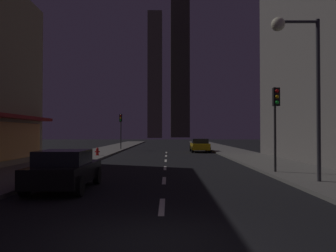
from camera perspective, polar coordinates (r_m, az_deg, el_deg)
ground_plane at (r=38.45m, az=0.02°, el=-4.32°), size 78.00×136.00×0.10m
sidewalk_right at (r=39.04m, az=10.38°, el=-4.07°), size 4.00×76.00×0.15m
sidewalk_left at (r=39.11m, az=-10.32°, el=-4.07°), size 4.00×76.00×0.15m
lane_marking_center at (r=20.10m, az=-0.21°, el=-7.07°), size 0.16×33.40×0.01m
skyscraper_distant_tall at (r=141.87m, az=-1.92°, el=8.52°), size 5.83×6.90×51.82m
skyscraper_distant_mid at (r=156.37m, az=2.31°, el=9.40°), size 8.44×8.68×61.38m
car_parked_near at (r=13.03m, az=-16.67°, el=-7.00°), size 1.98×4.24×1.45m
car_parked_far at (r=36.70m, az=5.65°, el=-3.23°), size 1.98×4.24×1.45m
fire_hydrant_far_left at (r=29.80m, az=-11.51°, el=-4.25°), size 0.42×0.30×0.65m
traffic_light_near_right at (r=17.58m, az=17.94°, el=2.53°), size 0.32×0.48×4.20m
traffic_light_far_left at (r=41.04m, az=-7.67°, el=0.41°), size 0.32×0.48×4.20m
street_lamp_right at (r=14.81m, az=21.24°, el=10.56°), size 1.96×0.56×6.58m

